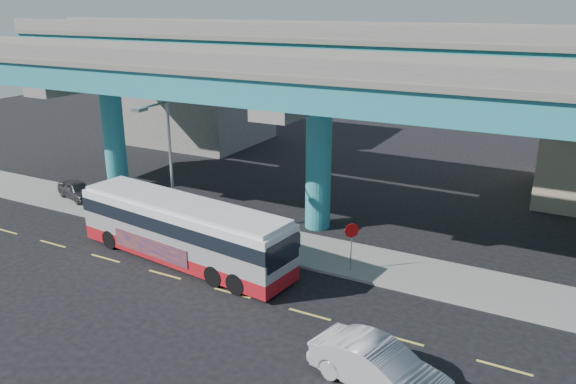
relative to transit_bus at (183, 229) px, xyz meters
The scene contains 10 objects.
ground 4.74m from the transit_bus, 19.90° to the right, with size 120.00×120.00×0.00m, color black.
sidewalk 6.00m from the transit_bus, 44.17° to the left, with size 70.00×4.00×0.15m, color gray.
lane_markings 4.84m from the transit_bus, 23.49° to the right, with size 58.00×0.12×0.01m.
viaduct 11.36m from the transit_bus, 61.55° to the left, with size 52.00×12.40×11.70m.
building_concrete 27.68m from the transit_bus, 125.20° to the left, with size 12.00×10.00×9.00m, color gray.
transit_bus is the anchor object (origin of this frame).
sedan 13.38m from the transit_bus, 22.19° to the right, with size 5.36×2.90×1.68m, color #B8B8BD.
parked_car 13.00m from the transit_bus, 161.52° to the left, with size 3.85×2.37×1.22m, color #2D2D32.
street_lamp 4.73m from the transit_bus, 143.56° to the left, with size 0.50×2.54×7.79m.
stop_sign 8.63m from the transit_bus, 18.15° to the left, with size 0.59×0.53×2.54m.
Camera 1 is at (13.17, -19.56, 12.80)m, focal length 35.00 mm.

